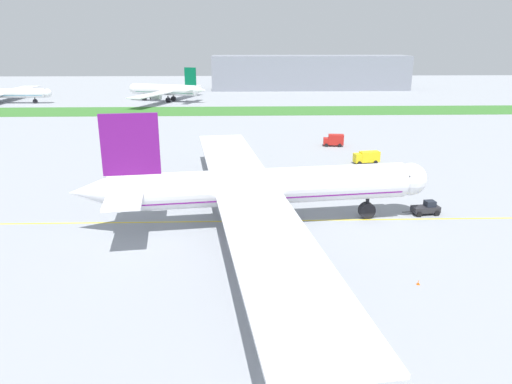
{
  "coord_description": "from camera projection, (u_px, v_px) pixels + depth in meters",
  "views": [
    {
      "loc": [
        -0.29,
        -67.23,
        27.5
      ],
      "look_at": [
        2.07,
        6.4,
        3.81
      ],
      "focal_mm": 33.89,
      "sensor_mm": 36.0,
      "label": 1
    }
  ],
  "objects": [
    {
      "name": "ground_plane",
      "position": [
        244.0,
        229.0,
        72.4
      ],
      "size": [
        600.0,
        600.0,
        0.0
      ],
      "primitive_type": "plane",
      "color": "#9399A0",
      "rests_on": "ground"
    },
    {
      "name": "apron_taxi_line",
      "position": [
        243.0,
        221.0,
        75.61
      ],
      "size": [
        280.0,
        0.36,
        0.01
      ],
      "primitive_type": "cube",
      "color": "yellow",
      "rests_on": "ground"
    },
    {
      "name": "grass_median_strip",
      "position": [
        241.0,
        111.0,
        188.08
      ],
      "size": [
        320.0,
        24.0,
        0.1
      ],
      "primitive_type": "cube",
      "color": "#38722D",
      "rests_on": "ground"
    },
    {
      "name": "airliner_foreground",
      "position": [
        257.0,
        188.0,
        72.39
      ],
      "size": [
        53.95,
        86.23,
        17.54
      ],
      "color": "white",
      "rests_on": "ground"
    },
    {
      "name": "pushback_tug",
      "position": [
        426.0,
        208.0,
        78.22
      ],
      "size": [
        6.26,
        2.78,
        2.28
      ],
      "color": "#26262B",
      "rests_on": "ground"
    },
    {
      "name": "ground_crew_wingwalker_port",
      "position": [
        351.0,
        312.0,
        48.74
      ],
      "size": [
        0.57,
        0.33,
        1.67
      ],
      "color": "black",
      "rests_on": "ground"
    },
    {
      "name": "traffic_cone_near_nose",
      "position": [
        418.0,
        282.0,
        56.17
      ],
      "size": [
        0.36,
        0.36,
        0.58
      ],
      "color": "#F2590C",
      "rests_on": "ground"
    },
    {
      "name": "service_truck_baggage_loader",
      "position": [
        334.0,
        140.0,
        127.12
      ],
      "size": [
        5.47,
        3.1,
        3.1
      ],
      "color": "#B21E19",
      "rests_on": "ground"
    },
    {
      "name": "service_truck_fuel_bowser",
      "position": [
        367.0,
        157.0,
        109.49
      ],
      "size": [
        6.11,
        3.19,
        2.78
      ],
      "color": "yellow",
      "rests_on": "ground"
    },
    {
      "name": "parked_airliner_far_right",
      "position": [
        167.0,
        90.0,
        213.58
      ],
      "size": [
        36.09,
        56.33,
        15.05
      ],
      "color": "white",
      "rests_on": "ground"
    },
    {
      "name": "terminal_building",
      "position": [
        310.0,
        73.0,
        262.62
      ],
      "size": [
        105.92,
        20.0,
        18.0
      ],
      "primitive_type": "cube",
      "color": "gray",
      "rests_on": "ground"
    }
  ]
}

